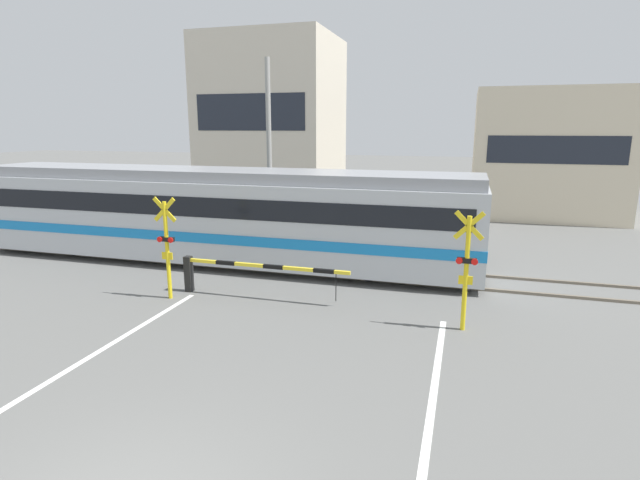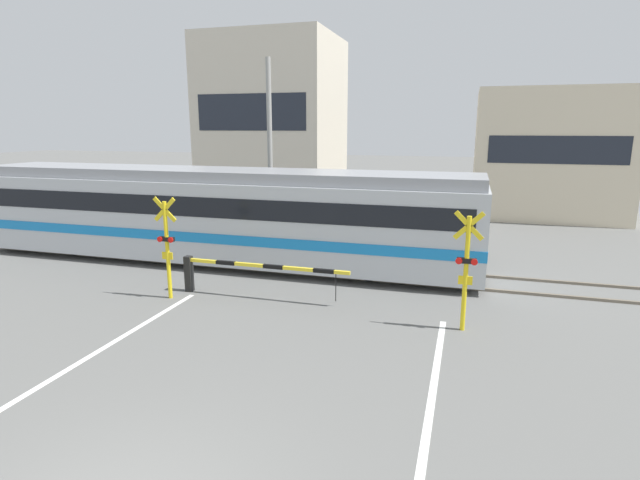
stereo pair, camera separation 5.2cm
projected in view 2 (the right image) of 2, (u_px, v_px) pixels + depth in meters
name	position (u px, v px, depth m)	size (l,w,h in m)	color
rail_track_near	(335.00, 277.00, 15.78)	(50.00, 0.10, 0.08)	#6B6051
rail_track_far	(346.00, 265.00, 17.12)	(50.00, 0.10, 0.08)	#6B6051
road_stripe_left	(13.00, 403.00, 8.63)	(0.14, 11.84, 0.01)	white
commuter_train	(216.00, 213.00, 17.32)	(17.97, 2.82, 3.26)	#B7BCC1
crossing_barrier_near	(234.00, 270.00, 13.95)	(4.88, 0.20, 1.05)	black
crossing_barrier_far	(421.00, 235.00, 18.43)	(4.88, 0.20, 1.05)	black
crossing_signal_left	(167.00, 244.00, 13.59)	(0.68, 0.15, 2.84)	yellow
crossing_signal_right	(466.00, 266.00, 11.40)	(0.68, 0.15, 2.84)	yellow
pedestrian	(412.00, 212.00, 21.71)	(0.38, 0.23, 1.78)	#23232D
building_left_of_street	(274.00, 122.00, 30.74)	(7.66, 6.86, 9.93)	beige
building_right_of_street	(547.00, 153.00, 26.74)	(7.38, 6.86, 6.56)	beige
utility_pole_streetside	(270.00, 147.00, 22.04)	(0.22, 0.22, 7.58)	gray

